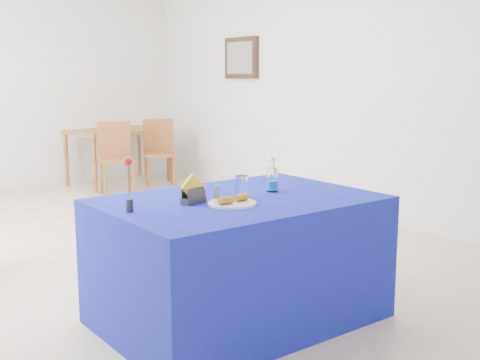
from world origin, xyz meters
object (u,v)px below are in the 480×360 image
(oak_table, at_px, (118,135))
(chair_bg_right, at_px, (159,148))
(water_bottle, at_px, (272,180))
(chair_bg_left, at_px, (116,153))
(plate, at_px, (232,204))
(blue_table, at_px, (239,259))

(oak_table, bearing_deg, chair_bg_right, -58.54)
(oak_table, xyz_separation_m, chair_bg_right, (0.33, -0.54, -0.15))
(oak_table, distance_m, chair_bg_right, 0.66)
(water_bottle, relative_size, chair_bg_left, 0.24)
(plate, relative_size, chair_bg_right, 0.30)
(plate, relative_size, chair_bg_left, 0.30)
(water_bottle, distance_m, oak_table, 4.90)
(blue_table, relative_size, water_bottle, 7.44)
(blue_table, bearing_deg, plate, -138.03)
(plate, height_order, blue_table, plate)
(chair_bg_left, height_order, chair_bg_right, chair_bg_left)
(plate, relative_size, water_bottle, 1.28)
(plate, bearing_deg, chair_bg_right, 65.27)
(plate, xyz_separation_m, chair_bg_right, (2.01, 4.36, -0.24))
(water_bottle, relative_size, chair_bg_right, 0.24)
(water_bottle, xyz_separation_m, chair_bg_right, (1.57, 4.19, -0.31))
(water_bottle, bearing_deg, chair_bg_right, 69.44)
(blue_table, distance_m, water_bottle, 0.54)
(plate, distance_m, oak_table, 5.18)
(blue_table, bearing_deg, oak_table, 72.22)
(water_bottle, bearing_deg, oak_table, 75.32)
(water_bottle, distance_m, chair_bg_left, 4.10)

